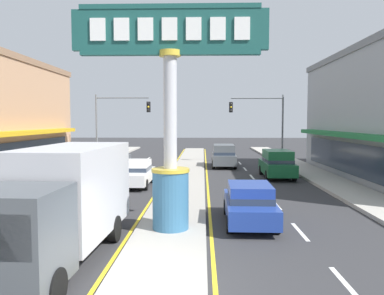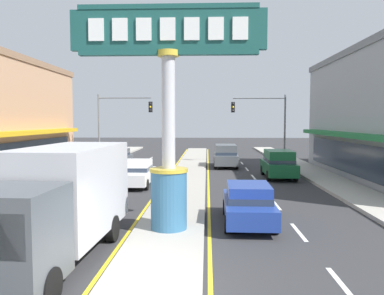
{
  "view_description": "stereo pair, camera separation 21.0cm",
  "coord_description": "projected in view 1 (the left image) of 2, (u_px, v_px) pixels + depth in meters",
  "views": [
    {
      "loc": [
        1.11,
        -8.57,
        3.88
      ],
      "look_at": [
        0.59,
        9.94,
        2.6
      ],
      "focal_mm": 36.05,
      "sensor_mm": 36.0,
      "label": 1
    },
    {
      "loc": [
        1.32,
        -8.57,
        3.88
      ],
      "look_at": [
        0.59,
        9.94,
        2.6
      ],
      "focal_mm": 36.05,
      "sensor_mm": 36.0,
      "label": 2
    }
  ],
  "objects": [
    {
      "name": "suv_far_right_lane",
      "position": [
        224.0,
        155.0,
        32.33
      ],
      "size": [
        2.02,
        4.63,
        1.9
      ],
      "color": "#4C5156",
      "rests_on": "ground"
    },
    {
      "name": "box_truck_far_left_oncoming",
      "position": [
        63.0,
        199.0,
        10.77
      ],
      "size": [
        2.48,
        6.99,
        3.12
      ],
      "color": "#4C5156",
      "rests_on": "ground"
    },
    {
      "name": "median_strip",
      "position": [
        187.0,
        176.0,
        26.79
      ],
      "size": [
        2.46,
        52.0,
        0.14
      ],
      "primitive_type": "cube",
      "color": "#A39E93",
      "rests_on": "ground"
    },
    {
      "name": "sedan_near_right_lane",
      "position": [
        116.0,
        158.0,
        32.37
      ],
      "size": [
        1.86,
        4.31,
        1.53
      ],
      "color": "#4C5156",
      "rests_on": "ground"
    },
    {
      "name": "sidewalk_left",
      "position": [
        46.0,
        179.0,
        25.05
      ],
      "size": [
        2.48,
        60.0,
        0.18
      ],
      "primitive_type": "cube",
      "color": "#ADA89E",
      "rests_on": "ground"
    },
    {
      "name": "traffic_light_left_side",
      "position": [
        116.0,
        117.0,
        33.71
      ],
      "size": [
        4.86,
        0.46,
        6.2
      ],
      "color": "slate",
      "rests_on": "ground"
    },
    {
      "name": "sedan_near_left_lane",
      "position": [
        136.0,
        173.0,
        22.93
      ],
      "size": [
        1.88,
        4.32,
        1.53
      ],
      "color": "white",
      "rests_on": "ground"
    },
    {
      "name": "lane_markings",
      "position": [
        186.0,
        180.0,
        25.45
      ],
      "size": [
        9.2,
        52.0,
        0.01
      ],
      "color": "silver",
      "rests_on": "ground"
    },
    {
      "name": "ground_plane",
      "position": [
        154.0,
        290.0,
        8.85
      ],
      "size": [
        160.0,
        160.0,
        0.0
      ],
      "primitive_type": "plane",
      "color": "#303033"
    },
    {
      "name": "suv_mid_left_lane",
      "position": [
        277.0,
        164.0,
        26.19
      ],
      "size": [
        2.01,
        4.62,
        1.9
      ],
      "color": "#14562D",
      "rests_on": "ground"
    },
    {
      "name": "sidewalk_right",
      "position": [
        327.0,
        180.0,
        24.54
      ],
      "size": [
        2.48,
        60.0,
        0.18
      ],
      "primitive_type": "cube",
      "color": "#ADA89E",
      "rests_on": "ground"
    },
    {
      "name": "district_sign",
      "position": [
        170.0,
        119.0,
        13.15
      ],
      "size": [
        6.61,
        1.31,
        7.63
      ],
      "color": "#33668C",
      "rests_on": "median_strip"
    },
    {
      "name": "traffic_light_right_side",
      "position": [
        263.0,
        117.0,
        34.26
      ],
      "size": [
        4.86,
        0.46,
        6.2
      ],
      "color": "slate",
      "rests_on": "ground"
    },
    {
      "name": "sedan_kerb_right",
      "position": [
        249.0,
        203.0,
        14.51
      ],
      "size": [
        1.91,
        4.34,
        1.53
      ],
      "color": "navy",
      "rests_on": "ground"
    }
  ]
}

